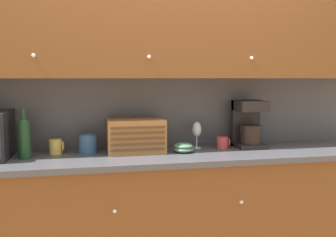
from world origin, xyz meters
TOP-DOWN VIEW (x-y plane):
  - wall_back at (0.00, 0.03)m, footprint 5.79×0.06m
  - counter_unit at (-0.00, -0.29)m, footprint 3.41×0.62m
  - backsplash_panel at (0.00, -0.01)m, footprint 3.39×0.01m
  - upper_cabinets at (0.17, -0.17)m, footprint 3.39×0.37m
  - wine_bottle at (-1.00, -0.26)m, footprint 0.09×0.09m
  - mug at (-0.80, -0.16)m, footprint 0.10×0.09m
  - storage_canister at (-0.58, -0.17)m, footprint 0.14×0.14m
  - bread_box at (-0.24, -0.21)m, footprint 0.41×0.28m
  - bowl_stack_on_counter at (0.10, -0.29)m, footprint 0.15×0.15m
  - wine_glass at (0.24, -0.15)m, footprint 0.07×0.07m
  - mug_blue_second at (0.43, -0.21)m, footprint 0.10×0.09m
  - coffee_maker at (0.65, -0.18)m, footprint 0.23×0.22m

SIDE VIEW (x-z plane):
  - counter_unit at x=0.00m, z-range 0.00..0.94m
  - bowl_stack_on_counter at x=0.10m, z-range 0.94..1.01m
  - mug_blue_second at x=0.43m, z-range 0.94..1.03m
  - mug at x=-0.80m, z-range 0.94..1.05m
  - storage_canister at x=-0.58m, z-range 0.94..1.09m
  - bread_box at x=-0.24m, z-range 0.94..1.18m
  - wine_glass at x=0.24m, z-range 0.98..1.18m
  - wine_bottle at x=-1.00m, z-range 0.93..1.26m
  - coffee_maker at x=0.65m, z-range 0.94..1.31m
  - backsplash_panel at x=0.00m, z-range 0.94..1.48m
  - wall_back at x=0.00m, z-range 0.00..2.60m
  - upper_cabinets at x=0.17m, z-range 1.48..2.27m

